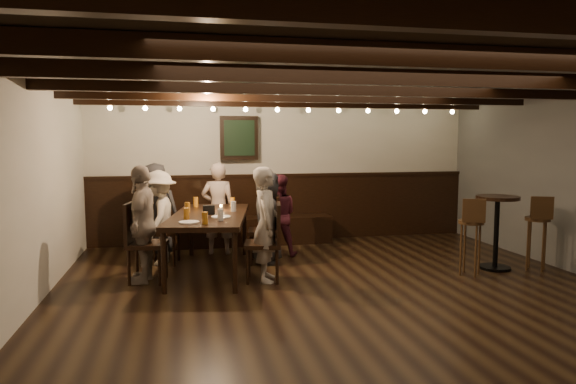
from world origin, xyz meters
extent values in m
plane|color=black|center=(0.00, 0.00, 0.00)|extent=(7.00, 7.00, 0.00)
plane|color=black|center=(0.00, 0.00, 2.40)|extent=(7.00, 7.00, 0.00)
plane|color=beige|center=(0.00, 3.50, 1.20)|extent=(6.50, 0.00, 6.50)
plane|color=beige|center=(-3.25, 0.00, 1.20)|extent=(0.00, 7.00, 7.00)
cube|color=black|center=(0.00, 3.46, 0.55)|extent=(6.50, 0.08, 1.10)
cube|color=black|center=(-0.80, 3.20, 0.23)|extent=(3.00, 0.45, 0.45)
cube|color=black|center=(-0.80, 3.40, 1.75)|extent=(0.62, 0.12, 0.72)
cube|color=black|center=(-0.80, 3.33, 1.75)|extent=(0.50, 0.02, 0.58)
cube|color=black|center=(0.00, -2.90, 2.31)|extent=(6.50, 0.10, 0.16)
cube|color=black|center=(0.00, -1.74, 2.31)|extent=(6.50, 0.10, 0.16)
cube|color=black|center=(0.00, -0.58, 2.31)|extent=(6.50, 0.10, 0.16)
cube|color=black|center=(0.00, 0.58, 2.31)|extent=(6.50, 0.10, 0.16)
cube|color=black|center=(0.00, 1.74, 2.31)|extent=(6.50, 0.10, 0.16)
cube|color=black|center=(0.00, 2.90, 2.31)|extent=(6.50, 0.10, 0.16)
sphere|color=#FFE099|center=(-2.75, 2.88, 2.19)|extent=(0.07, 0.07, 0.07)
sphere|color=#FFE099|center=(-1.38, 2.88, 2.19)|extent=(0.07, 0.07, 0.07)
sphere|color=#FFE099|center=(0.00, 2.88, 2.19)|extent=(0.07, 0.07, 0.07)
sphere|color=#FFE099|center=(1.38, 2.88, 2.19)|extent=(0.07, 0.07, 0.07)
sphere|color=#FFE099|center=(2.75, 2.88, 2.19)|extent=(0.07, 0.07, 0.07)
cube|color=black|center=(-1.40, 1.57, 0.74)|extent=(1.27, 2.17, 0.06)
cylinder|color=black|center=(-1.96, 0.70, 0.35)|extent=(0.06, 0.06, 0.70)
cylinder|color=black|center=(-1.62, 2.59, 0.35)|extent=(0.06, 0.06, 0.70)
cylinder|color=black|center=(-1.18, 0.56, 0.35)|extent=(0.06, 0.06, 0.70)
cylinder|color=black|center=(-0.84, 2.45, 0.35)|extent=(0.06, 0.06, 0.70)
cube|color=black|center=(-2.01, 2.14, 0.45)|extent=(0.50, 0.50, 0.05)
cube|color=black|center=(-2.20, 2.18, 0.71)|extent=(0.12, 0.43, 0.47)
cube|color=black|center=(-2.17, 1.26, 0.46)|extent=(0.52, 0.52, 0.05)
cube|color=black|center=(-2.37, 1.29, 0.73)|extent=(0.12, 0.44, 0.49)
cube|color=black|center=(-0.63, 1.89, 0.45)|extent=(0.50, 0.50, 0.05)
cube|color=black|center=(-0.44, 1.86, 0.71)|extent=(0.12, 0.43, 0.48)
cube|color=black|center=(-0.79, 1.01, 0.45)|extent=(0.51, 0.51, 0.05)
cube|color=black|center=(-0.60, 0.97, 0.72)|extent=(0.12, 0.44, 0.48)
imported|color=#2B2A2D|center=(-2.13, 2.62, 0.69)|extent=(0.75, 0.56, 1.39)
imported|color=gray|center=(-1.21, 2.61, 0.69)|extent=(0.56, 0.42, 1.39)
imported|color=#541D2A|center=(-0.35, 2.30, 0.61)|extent=(0.66, 0.56, 1.22)
imported|color=#BAAF9D|center=(-2.06, 2.15, 0.65)|extent=(0.63, 0.92, 1.31)
imported|color=gray|center=(-2.22, 1.26, 0.71)|extent=(0.49, 0.89, 1.43)
imported|color=#2A2A2C|center=(-0.58, 1.88, 0.64)|extent=(0.51, 0.69, 1.28)
imported|color=#A29789|center=(-0.74, 1.00, 0.70)|extent=(0.42, 0.56, 1.40)
cylinder|color=#BF7219|center=(-1.55, 2.31, 0.84)|extent=(0.07, 0.07, 0.14)
cylinder|color=#BF7219|center=(-1.04, 2.17, 0.84)|extent=(0.07, 0.07, 0.14)
cylinder|color=#BF7219|center=(-1.68, 1.73, 0.84)|extent=(0.07, 0.07, 0.14)
cylinder|color=silver|center=(-1.07, 1.72, 0.84)|extent=(0.07, 0.07, 0.14)
cylinder|color=#BF7219|center=(-1.70, 1.17, 0.84)|extent=(0.07, 0.07, 0.14)
cylinder|color=silver|center=(-1.30, 1.00, 0.84)|extent=(0.07, 0.07, 0.14)
cylinder|color=#BF7219|center=(-1.49, 0.78, 0.84)|extent=(0.07, 0.07, 0.14)
cylinder|color=white|center=(-1.67, 0.91, 0.77)|extent=(0.24, 0.24, 0.01)
cylinder|color=white|center=(-1.28, 1.25, 0.77)|extent=(0.24, 0.24, 0.01)
cube|color=black|center=(-1.41, 1.53, 0.83)|extent=(0.15, 0.10, 0.12)
cylinder|color=beige|center=(-1.23, 1.85, 0.79)|extent=(0.05, 0.05, 0.05)
cylinder|color=black|center=(2.35, 0.93, 0.02)|extent=(0.41, 0.41, 0.04)
cylinder|color=black|center=(2.35, 0.93, 0.48)|extent=(0.06, 0.06, 0.93)
cylinder|color=black|center=(2.35, 0.93, 0.96)|extent=(0.56, 0.56, 0.05)
cylinder|color=#362011|center=(1.85, 0.73, 0.69)|extent=(0.31, 0.31, 0.05)
cube|color=#362011|center=(1.80, 0.59, 0.85)|extent=(0.27, 0.12, 0.30)
cylinder|color=#362011|center=(2.85, 0.78, 0.69)|extent=(0.31, 0.31, 0.05)
cube|color=#362011|center=(2.80, 0.64, 0.85)|extent=(0.27, 0.12, 0.30)
camera|label=1|loc=(-1.75, -5.10, 1.75)|focal=32.00mm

